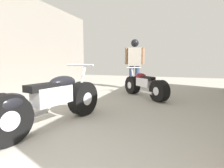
{
  "coord_description": "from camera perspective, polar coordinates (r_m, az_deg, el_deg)",
  "views": [
    {
      "loc": [
        1.05,
        -0.36,
        1.04
      ],
      "look_at": [
        -0.23,
        3.36,
        0.52
      ],
      "focal_mm": 28.11,
      "sensor_mm": 36.0,
      "label": 1
    }
  ],
  "objects": [
    {
      "name": "motorcycle_maroon_cruiser",
      "position": [
        2.9,
        -19.36,
        -5.42
      ],
      "size": [
        0.77,
        2.1,
        0.98
      ],
      "color": "black",
      "rests_on": "ground_plane"
    },
    {
      "name": "garage_partition_left",
      "position": [
        5.61,
        -28.54,
        11.03
      ],
      "size": [
        0.08,
        7.6,
        2.95
      ],
      "primitive_type": "cube",
      "color": "gray",
      "rests_on": "ground_plane"
    },
    {
      "name": "ground_plane",
      "position": [
        4.09,
        3.43,
        -7.24
      ],
      "size": [
        16.58,
        16.58,
        0.0
      ],
      "primitive_type": "plane",
      "color": "#A8A399"
    },
    {
      "name": "mechanic_in_blue",
      "position": [
        6.54,
        7.36,
        7.88
      ],
      "size": [
        0.72,
        0.35,
        1.83
      ],
      "color": "#384766",
      "rests_on": "ground_plane"
    },
    {
      "name": "motorcycle_black_naked",
      "position": [
        5.1,
        10.71,
        -0.47
      ],
      "size": [
        1.45,
        1.44,
        0.85
      ],
      "color": "black",
      "rests_on": "ground_plane"
    }
  ]
}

